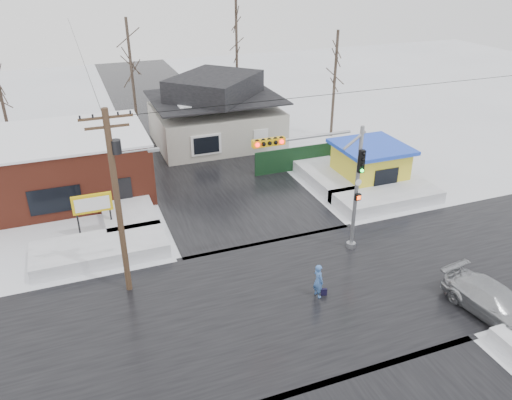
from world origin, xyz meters
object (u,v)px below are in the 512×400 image
object	(u,v)px
traffic_signal	(331,177)
utility_pole	(118,194)
marquee_sign	(92,205)
kiosk	(370,164)
car	(494,302)
pedestrian	(318,281)

from	to	relation	value
traffic_signal	utility_pole	world-z (taller)	utility_pole
traffic_signal	marquee_sign	xyz separation A→B (m)	(-11.43, 6.53, -2.62)
traffic_signal	kiosk	world-z (taller)	traffic_signal
traffic_signal	car	world-z (taller)	traffic_signal
traffic_signal	utility_pole	xyz separation A→B (m)	(-10.36, 0.53, 0.57)
kiosk	car	world-z (taller)	kiosk
traffic_signal	utility_pole	bearing A→B (deg)	177.05
utility_pole	pedestrian	size ratio (longest dim) A/B	5.18
traffic_signal	pedestrian	bearing A→B (deg)	-124.04
marquee_sign	pedestrian	xyz separation A→B (m)	(9.27, -9.73, -1.05)
utility_pole	pedestrian	xyz separation A→B (m)	(8.20, -3.74, -4.24)
marquee_sign	car	world-z (taller)	marquee_sign
marquee_sign	kiosk	distance (m)	18.51
traffic_signal	utility_pole	distance (m)	10.39
utility_pole	car	xyz separation A→B (m)	(14.88, -7.77, -4.41)
kiosk	car	size ratio (longest dim) A/B	0.94
pedestrian	car	xyz separation A→B (m)	(6.68, -4.03, -0.16)
marquee_sign	pedestrian	world-z (taller)	marquee_sign
utility_pole	pedestrian	bearing A→B (deg)	-24.52
traffic_signal	utility_pole	size ratio (longest dim) A/B	0.78
marquee_sign	pedestrian	distance (m)	13.48
utility_pole	car	size ratio (longest dim) A/B	1.85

